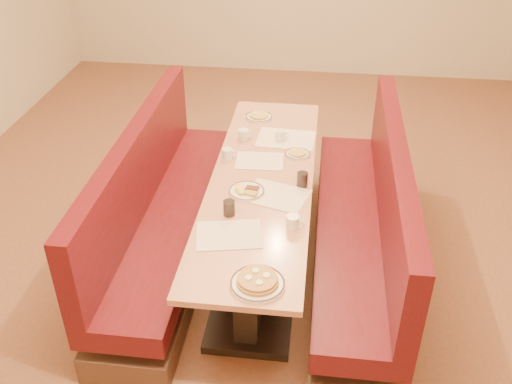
# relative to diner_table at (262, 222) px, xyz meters

# --- Properties ---
(ground) EXTENTS (8.00, 8.00, 0.00)m
(ground) POSITION_rel_diner_table_xyz_m (0.00, 0.00, -0.37)
(ground) COLOR #9E6647
(ground) RESTS_ON ground
(room_envelope) EXTENTS (6.04, 8.04, 2.82)m
(room_envelope) POSITION_rel_diner_table_xyz_m (0.00, 0.00, 1.56)
(room_envelope) COLOR beige
(room_envelope) RESTS_ON ground
(diner_table) EXTENTS (0.70, 2.50, 0.75)m
(diner_table) POSITION_rel_diner_table_xyz_m (0.00, 0.00, 0.00)
(diner_table) COLOR black
(diner_table) RESTS_ON ground
(booth_left) EXTENTS (0.55, 2.50, 1.05)m
(booth_left) POSITION_rel_diner_table_xyz_m (-0.73, 0.00, -0.01)
(booth_left) COLOR #4C3326
(booth_left) RESTS_ON ground
(booth_right) EXTENTS (0.55, 2.50, 1.05)m
(booth_right) POSITION_rel_diner_table_xyz_m (0.73, 0.00, -0.01)
(booth_right) COLOR #4C3326
(booth_right) RESTS_ON ground
(placemat_near_left) EXTENTS (0.43, 0.36, 0.00)m
(placemat_near_left) POSITION_rel_diner_table_xyz_m (-0.12, -0.67, 0.38)
(placemat_near_left) COLOR #FFF1C7
(placemat_near_left) RESTS_ON diner_table
(placemat_near_right) EXTENTS (0.47, 0.40, 0.00)m
(placemat_near_right) POSITION_rel_diner_table_xyz_m (0.12, -0.21, 0.38)
(placemat_near_right) COLOR #FFF1C7
(placemat_near_right) RESTS_ON diner_table
(placemat_far_left) EXTENTS (0.35, 0.27, 0.00)m
(placemat_far_left) POSITION_rel_diner_table_xyz_m (-0.04, 0.23, 0.38)
(placemat_far_left) COLOR #FFF1C7
(placemat_far_left) RESTS_ON diner_table
(placemat_far_right) EXTENTS (0.46, 0.35, 0.00)m
(placemat_far_right) POSITION_rel_diner_table_xyz_m (0.12, 0.59, 0.38)
(placemat_far_right) COLOR #FFF1C7
(placemat_far_right) RESTS_ON diner_table
(pancake_plate) EXTENTS (0.30, 0.30, 0.07)m
(pancake_plate) POSITION_rel_diner_table_xyz_m (0.10, -1.08, 0.40)
(pancake_plate) COLOR silver
(pancake_plate) RESTS_ON diner_table
(eggs_plate) EXTENTS (0.24, 0.24, 0.05)m
(eggs_plate) POSITION_rel_diner_table_xyz_m (-0.08, -0.20, 0.39)
(eggs_plate) COLOR silver
(eggs_plate) RESTS_ON diner_table
(extra_plate_mid) EXTENTS (0.19, 0.19, 0.04)m
(extra_plate_mid) POSITION_rel_diner_table_xyz_m (0.22, 0.35, 0.39)
(extra_plate_mid) COLOR silver
(extra_plate_mid) RESTS_ON diner_table
(extra_plate_far) EXTENTS (0.23, 0.23, 0.05)m
(extra_plate_far) POSITION_rel_diner_table_xyz_m (-0.13, 0.94, 0.39)
(extra_plate_far) COLOR silver
(extra_plate_far) RESTS_ON diner_table
(coffee_mug_a) EXTENTS (0.11, 0.08, 0.09)m
(coffee_mug_a) POSITION_rel_diner_table_xyz_m (0.25, -0.55, 0.42)
(coffee_mug_a) COLOR silver
(coffee_mug_a) RESTS_ON diner_table
(coffee_mug_b) EXTENTS (0.11, 0.08, 0.08)m
(coffee_mug_b) POSITION_rel_diner_table_xyz_m (-0.28, 0.23, 0.42)
(coffee_mug_b) COLOR silver
(coffee_mug_b) RESTS_ON diner_table
(coffee_mug_c) EXTENTS (0.10, 0.07, 0.08)m
(coffee_mug_c) POSITION_rel_diner_table_xyz_m (0.08, 0.57, 0.42)
(coffee_mug_c) COLOR silver
(coffee_mug_c) RESTS_ON diner_table
(coffee_mug_d) EXTENTS (0.11, 0.08, 0.08)m
(coffee_mug_d) POSITION_rel_diner_table_xyz_m (-0.20, 0.55, 0.42)
(coffee_mug_d) COLOR silver
(coffee_mug_d) RESTS_ON diner_table
(soda_tumbler_near) EXTENTS (0.07, 0.07, 0.10)m
(soda_tumbler_near) POSITION_rel_diner_table_xyz_m (-0.15, -0.46, 0.43)
(soda_tumbler_near) COLOR black
(soda_tumbler_near) RESTS_ON diner_table
(soda_tumbler_mid) EXTENTS (0.07, 0.07, 0.10)m
(soda_tumbler_mid) POSITION_rel_diner_table_xyz_m (0.28, -0.07, 0.43)
(soda_tumbler_mid) COLOR black
(soda_tumbler_mid) RESTS_ON diner_table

